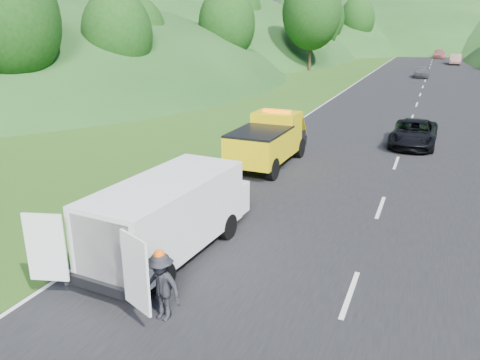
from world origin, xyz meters
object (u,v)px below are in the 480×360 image
at_px(white_van, 171,213).
at_px(child, 194,225).
at_px(woman, 171,223).
at_px(suitcase, 128,207).
at_px(passing_suv, 412,146).
at_px(worker, 163,319).
at_px(tow_truck, 268,140).

distance_m(white_van, child, 2.38).
bearing_deg(woman, suitcase, 70.76).
bearing_deg(white_van, passing_suv, 74.57).
bearing_deg(suitcase, worker, -47.70).
bearing_deg(passing_suv, tow_truck, -131.63).
height_order(white_van, suitcase, white_van).
height_order(tow_truck, woman, tow_truck).
xyz_separation_m(child, worker, (1.72, -4.68, 0.00)).
bearing_deg(passing_suv, suitcase, -119.60).
distance_m(child, suitcase, 2.41).
xyz_separation_m(woman, suitcase, (-1.60, -0.07, 0.31)).
xyz_separation_m(woman, child, (0.79, 0.09, 0.00)).
xyz_separation_m(worker, passing_suv, (4.09, 18.29, 0.00)).
distance_m(tow_truck, child, 7.37).
bearing_deg(white_van, child, 104.62).
xyz_separation_m(tow_truck, white_van, (0.44, -9.26, 0.09)).
bearing_deg(woman, worker, -173.07).
relative_size(white_van, child, 6.97).
distance_m(woman, child, 0.80).
bearing_deg(passing_suv, child, -111.94).
distance_m(worker, suitcase, 6.12).
bearing_deg(child, passing_suv, 110.96).
distance_m(worker, passing_suv, 18.74).
distance_m(white_van, worker, 3.26).
relative_size(white_van, worker, 4.09).
height_order(child, passing_suv, passing_suv).
xyz_separation_m(suitcase, passing_suv, (8.20, 13.77, -0.31)).
bearing_deg(white_van, worker, -59.75).
relative_size(tow_truck, woman, 3.31).
relative_size(woman, passing_suv, 0.35).
relative_size(child, passing_suv, 0.19).
bearing_deg(tow_truck, white_van, -86.11).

